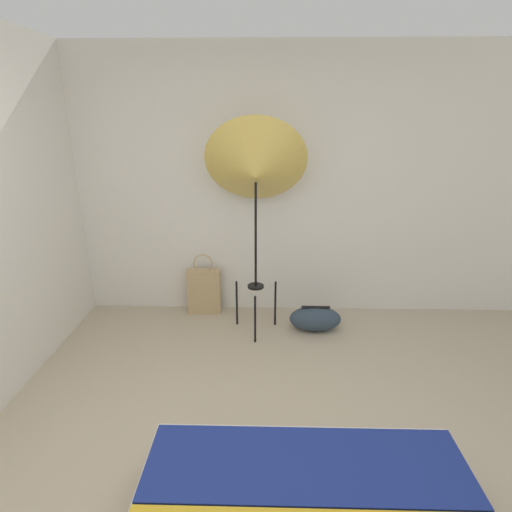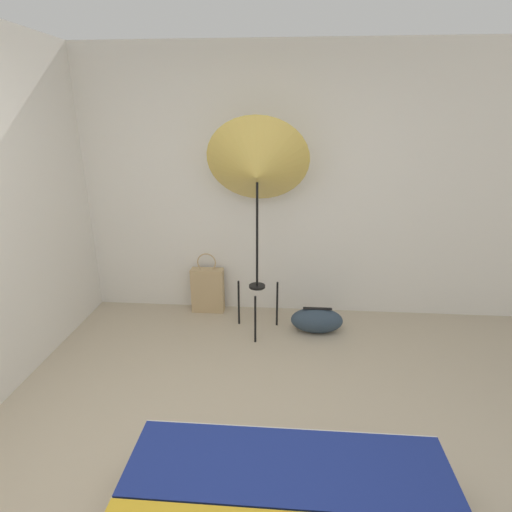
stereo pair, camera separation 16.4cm
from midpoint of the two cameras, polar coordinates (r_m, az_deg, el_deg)
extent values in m
cube|color=silver|center=(3.96, 1.50, 9.83)|extent=(8.00, 0.05, 2.60)
cube|color=navy|center=(2.18, 7.05, -27.78)|extent=(1.54, 0.46, 0.04)
cylinder|color=black|center=(3.63, 1.20, -9.07)|extent=(0.02, 0.02, 0.46)
cylinder|color=black|center=(3.93, -1.28, -6.70)|extent=(0.02, 0.02, 0.46)
cylinder|color=black|center=(3.92, 4.24, -6.87)|extent=(0.02, 0.02, 0.46)
cylinder|color=black|center=(3.72, 1.41, -4.36)|extent=(0.15, 0.15, 0.02)
cylinder|color=black|center=(3.54, 1.49, 3.63)|extent=(0.02, 0.02, 1.08)
cone|color=#D1B251|center=(3.43, 1.57, 12.31)|extent=(0.89, 0.66, 0.87)
cube|color=tan|center=(4.20, -5.80, -4.91)|extent=(0.33, 0.12, 0.47)
torus|color=tan|center=(4.08, -5.94, -0.93)|extent=(0.20, 0.01, 0.20)
ellipsoid|color=#2D3D4C|center=(3.90, 9.88, -9.05)|extent=(0.49, 0.24, 0.24)
cube|color=black|center=(3.84, 9.99, -7.41)|extent=(0.27, 0.04, 0.01)
camera|label=1|loc=(0.08, -88.60, 0.50)|focal=28.00mm
camera|label=2|loc=(0.08, 91.40, -0.50)|focal=28.00mm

